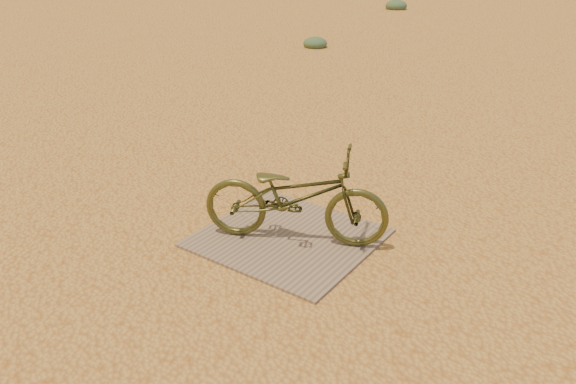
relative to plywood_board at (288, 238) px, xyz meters
The scene contains 5 objects.
ground 0.39m from the plywood_board, 34.07° to the right, with size 120.00×120.00×0.00m, color tan.
plywood_board is the anchor object (origin of this frame).
bicycle 0.40m from the plywood_board, ahead, with size 0.51×1.46×0.77m, color #42431B.
kale_a 8.21m from the plywood_board, 121.22° to the left, with size 0.51×0.51×0.28m, color #486341.
kale_c 14.80m from the plywood_board, 112.01° to the left, with size 0.67×0.67×0.37m, color #486341.
Camera 1 is at (1.99, -3.04, 2.31)m, focal length 35.00 mm.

